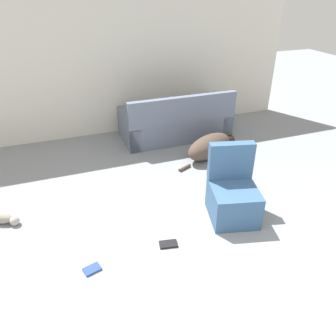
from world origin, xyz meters
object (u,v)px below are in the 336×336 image
(couch, at_px, (176,123))
(book_black, at_px, (168,244))
(side_chair, at_px, (233,195))
(book_blue, at_px, (92,269))
(dog, at_px, (211,146))
(cat, at_px, (0,218))

(couch, distance_m, book_black, 2.92)
(side_chair, bearing_deg, book_blue, -155.57)
(couch, relative_size, dog, 1.52)
(side_chair, bearing_deg, cat, 177.17)
(couch, bearing_deg, side_chair, 85.00)
(book_blue, bearing_deg, cat, 128.83)
(book_black, height_order, side_chair, side_chair)
(book_blue, height_order, side_chair, side_chair)
(side_chair, bearing_deg, dog, 86.83)
(cat, xyz_separation_m, book_black, (1.77, -1.07, -0.06))
(book_black, bearing_deg, couch, 66.98)
(dog, distance_m, book_blue, 2.89)
(couch, xyz_separation_m, book_black, (-1.14, -2.67, -0.26))
(couch, relative_size, cat, 3.69)
(book_black, bearing_deg, dog, 51.51)
(couch, distance_m, side_chair, 2.43)
(couch, height_order, cat, couch)
(dog, distance_m, book_black, 2.24)
(couch, height_order, dog, couch)
(cat, bearing_deg, book_blue, -18.45)
(couch, distance_m, book_blue, 3.40)
(dog, bearing_deg, couch, 80.81)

